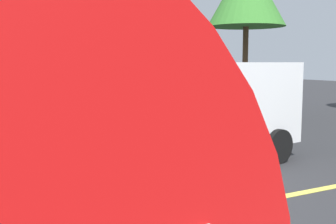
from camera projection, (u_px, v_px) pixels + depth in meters
lane_marking_centre at (253, 202)px, 6.58m from camera, size 28.00×0.16×0.01m
white_van at (184, 107)px, 8.81m from camera, size 5.43×2.84×2.20m
tree_left_verge at (110, 20)px, 12.74m from camera, size 2.61×2.61×4.81m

